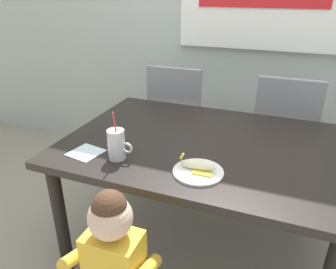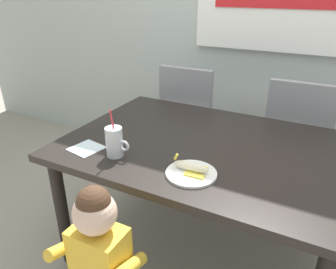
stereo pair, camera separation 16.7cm
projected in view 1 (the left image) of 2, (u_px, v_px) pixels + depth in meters
ground_plane at (198, 244)px, 2.04m from camera, size 24.00×24.00×0.00m
dining_table at (202, 155)px, 1.77m from camera, size 1.47×1.05×0.73m
dining_chair_left at (178, 116)px, 2.60m from camera, size 0.44×0.44×0.96m
dining_chair_right at (284, 131)px, 2.32m from camera, size 0.44×0.44×0.96m
toddler_standing at (114, 258)px, 1.26m from camera, size 0.33×0.24×0.84m
milk_cup at (117, 146)px, 1.53m from camera, size 0.13×0.08×0.25m
snack_plate at (198, 172)px, 1.44m from camera, size 0.23×0.23×0.01m
peeled_banana at (198, 166)px, 1.44m from camera, size 0.17×0.11×0.07m
paper_napkin at (86, 153)px, 1.61m from camera, size 0.17×0.17×0.00m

